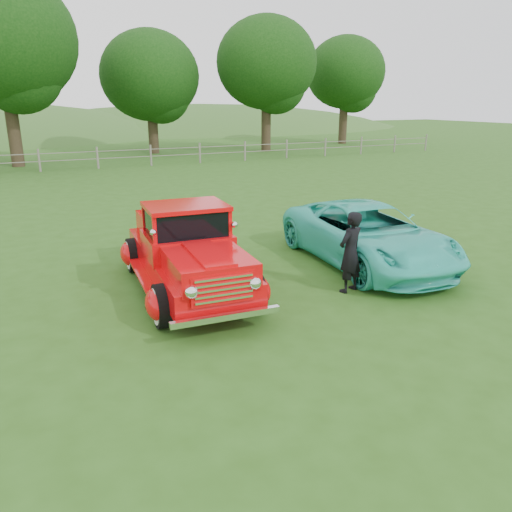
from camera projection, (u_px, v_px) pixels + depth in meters
name	position (u px, v px, depth m)	size (l,w,h in m)	color
ground	(295.00, 315.00, 8.93)	(140.00, 140.00, 0.00)	#284F15
distant_hills	(17.00, 171.00, 59.77)	(116.00, 60.00, 18.00)	#2E5C22
fence_line	(98.00, 158.00, 27.68)	(48.00, 0.12, 1.20)	slate
tree_near_west	(1.00, 39.00, 26.75)	(8.00, 8.00, 10.42)	#312618
tree_near_east	(150.00, 76.00, 34.37)	(6.80, 6.80, 8.33)	#312618
tree_mid_east	(266.00, 63.00, 35.67)	(7.20, 7.20, 9.44)	#312618
tree_far_east	(346.00, 73.00, 42.06)	(6.60, 6.60, 8.86)	#312618
red_pickup	(187.00, 252.00, 9.87)	(2.46, 5.08, 1.78)	black
teal_sedan	(368.00, 235.00, 11.55)	(2.32, 5.02, 1.40)	#32CBB6
man	(350.00, 252.00, 9.81)	(0.60, 0.39, 1.63)	black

